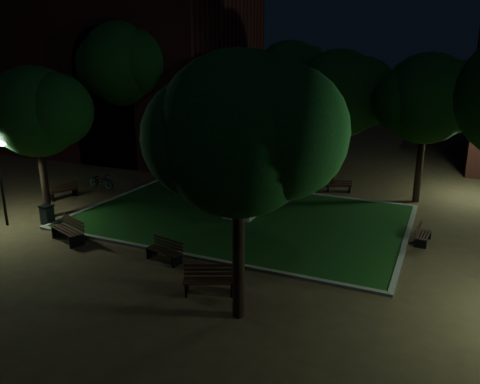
# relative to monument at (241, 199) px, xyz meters

# --- Properties ---
(ground) EXTENTS (80.00, 80.00, 0.00)m
(ground) POSITION_rel_monument_xyz_m (0.00, -2.00, -0.96)
(ground) COLOR #4D3925
(lawn) EXTENTS (15.00, 10.00, 0.08)m
(lawn) POSITION_rel_monument_xyz_m (0.00, 0.00, -0.92)
(lawn) COLOR #153D12
(lawn) RESTS_ON ground
(lawn_kerb) EXTENTS (15.40, 10.40, 0.12)m
(lawn_kerb) POSITION_rel_monument_xyz_m (0.00, 0.00, -0.90)
(lawn_kerb) COLOR slate
(lawn_kerb) RESTS_ON ground
(monument) EXTENTS (1.40, 1.40, 3.20)m
(monument) POSITION_rel_monument_xyz_m (0.00, 0.00, 0.00)
(monument) COLOR gray
(monument) RESTS_ON lawn
(building_main) EXTENTS (20.00, 12.00, 15.00)m
(building_main) POSITION_rel_monument_xyz_m (-15.86, 11.79, 6.42)
(building_main) COLOR #55221C
(building_main) RESTS_ON ground
(tree_west) EXTENTS (5.14, 4.19, 7.20)m
(tree_west) POSITION_rel_monument_xyz_m (-8.58, -3.76, 4.14)
(tree_west) COLOR black
(tree_west) RESTS_ON ground
(tree_north_wl) EXTENTS (4.87, 3.98, 7.29)m
(tree_north_wl) POSITION_rel_monument_xyz_m (-3.25, 5.38, 4.33)
(tree_north_wl) COLOR black
(tree_north_wl) RESTS_ON ground
(tree_north_er) EXTENTS (6.17, 5.04, 7.99)m
(tree_north_er) POSITION_rel_monument_xyz_m (2.84, 7.39, 4.51)
(tree_north_er) COLOR black
(tree_north_er) RESTS_ON ground
(tree_ne) EXTENTS (5.65, 4.61, 7.79)m
(tree_ne) POSITION_rel_monument_xyz_m (7.62, 6.27, 4.52)
(tree_ne) COLOR black
(tree_ne) RESTS_ON ground
(tree_se) EXTENTS (5.59, 4.56, 7.80)m
(tree_se) POSITION_rel_monument_xyz_m (3.67, -8.23, 4.55)
(tree_se) COLOR black
(tree_se) RESTS_ON ground
(tree_nw) EXTENTS (6.87, 5.61, 9.88)m
(tree_nw) POSITION_rel_monument_xyz_m (-11.37, 6.56, 6.11)
(tree_nw) COLOR black
(tree_nw) RESTS_ON ground
(tree_far_north) EXTENTS (5.99, 4.89, 8.58)m
(tree_far_north) POSITION_rel_monument_xyz_m (-1.00, 10.12, 5.17)
(tree_far_north) COLOR black
(tree_far_north) RESTS_ON ground
(lamppost_nw) EXTENTS (1.18, 0.28, 4.39)m
(lamppost_nw) POSITION_rel_monument_xyz_m (-10.20, 7.58, 2.12)
(lamppost_nw) COLOR black
(lamppost_nw) RESTS_ON ground
(bench_near_left) EXTENTS (1.62, 0.85, 0.84)m
(bench_near_left) POSITION_rel_monument_xyz_m (-0.64, -5.74, -0.56)
(bench_near_left) COLOR black
(bench_near_left) RESTS_ON ground
(bench_near_right) EXTENTS (1.79, 1.24, 0.93)m
(bench_near_right) POSITION_rel_monument_xyz_m (2.09, -7.30, -0.52)
(bench_near_right) COLOR black
(bench_near_right) RESTS_ON ground
(bench_west_near) EXTENTS (1.94, 1.23, 1.01)m
(bench_west_near) POSITION_rel_monument_xyz_m (-5.43, -5.74, -0.48)
(bench_west_near) COLOR black
(bench_west_near) RESTS_ON ground
(bench_left_side) EXTENTS (1.00, 1.67, 0.87)m
(bench_left_side) POSITION_rel_monument_xyz_m (-10.25, -1.07, -0.55)
(bench_left_side) COLOR black
(bench_left_side) RESTS_ON ground
(bench_right_side) EXTENTS (0.61, 1.41, 0.75)m
(bench_right_side) POSITION_rel_monument_xyz_m (8.21, 0.17, -0.60)
(bench_right_side) COLOR black
(bench_right_side) RESTS_ON ground
(bench_far_side) EXTENTS (1.47, 0.91, 0.76)m
(bench_far_side) POSITION_rel_monument_xyz_m (3.33, 6.31, -0.60)
(bench_far_side) COLOR black
(bench_far_side) RESTS_ON ground
(trash_bin) EXTENTS (0.54, 0.54, 0.90)m
(trash_bin) POSITION_rel_monument_xyz_m (-7.94, -4.50, -0.50)
(trash_bin) COLOR black
(trash_bin) RESTS_ON ground
(bicycle) EXTENTS (1.88, 0.76, 0.97)m
(bicycle) POSITION_rel_monument_xyz_m (-9.73, 1.39, -0.47)
(bicycle) COLOR black
(bicycle) RESTS_ON ground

